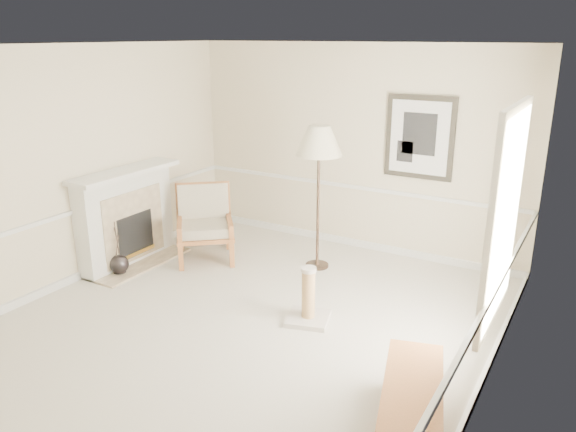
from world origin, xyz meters
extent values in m
plane|color=silver|center=(0.00, 0.00, 0.00)|extent=(5.50, 5.50, 0.00)
cube|color=beige|center=(0.00, 2.75, 1.45)|extent=(5.00, 0.04, 2.90)
cube|color=beige|center=(-2.50, 0.00, 1.45)|extent=(0.04, 5.50, 2.90)
cube|color=beige|center=(2.50, 0.00, 1.45)|extent=(0.04, 5.50, 2.90)
cube|color=white|center=(0.00, 0.00, 2.90)|extent=(5.00, 5.50, 0.04)
cube|color=white|center=(0.00, 2.73, 0.05)|extent=(4.95, 0.04, 0.10)
cube|color=white|center=(0.00, 2.73, 0.90)|extent=(4.95, 0.04, 0.05)
cube|color=white|center=(2.46, 0.40, 1.50)|extent=(0.03, 1.20, 1.80)
cube|color=white|center=(2.45, 0.40, 1.50)|extent=(0.05, 1.34, 1.94)
cube|color=black|center=(0.95, 2.72, 1.70)|extent=(0.92, 0.04, 1.10)
cube|color=white|center=(0.95, 2.69, 1.70)|extent=(0.78, 0.01, 0.96)
cube|color=black|center=(0.95, 2.69, 1.75)|extent=(0.45, 0.01, 0.55)
cube|color=white|center=(-2.36, 0.60, 0.62)|extent=(0.28, 1.50, 1.25)
cube|color=white|center=(-2.31, 0.60, 1.28)|extent=(0.46, 1.64, 0.06)
cube|color=#C6B28E|center=(-2.21, 0.60, 0.55)|extent=(0.02, 1.05, 0.95)
cube|color=black|center=(-2.20, 0.60, 0.42)|extent=(0.02, 0.62, 0.58)
cube|color=gold|center=(-2.20, 0.60, 0.16)|extent=(0.01, 0.66, 0.05)
cube|color=#C6B28E|center=(-2.20, 0.60, 0.01)|extent=(0.60, 1.50, 0.03)
sphere|color=black|center=(-2.15, 0.22, 0.14)|extent=(0.25, 0.25, 0.25)
cylinder|color=black|center=(-2.15, 0.22, 0.04)|extent=(0.16, 0.16, 0.07)
cylinder|color=black|center=(-2.15, 0.22, 0.47)|extent=(0.05, 0.10, 0.40)
cylinder|color=black|center=(-2.15, 0.22, 0.44)|extent=(0.07, 0.12, 0.32)
cylinder|color=black|center=(-2.15, 0.22, 0.50)|extent=(0.03, 0.05, 0.47)
cube|color=#9F5C33|center=(-1.54, 0.73, 0.21)|extent=(0.09, 0.09, 0.41)
cube|color=#9F5C33|center=(-1.97, 1.24, 0.21)|extent=(0.09, 0.09, 0.41)
cube|color=#9F5C33|center=(-1.02, 1.16, 0.21)|extent=(0.09, 0.09, 0.41)
cube|color=#9F5C33|center=(-1.46, 1.68, 0.21)|extent=(0.09, 0.09, 0.41)
cube|color=#9F5C33|center=(-1.50, 1.20, 0.38)|extent=(1.07, 1.07, 0.05)
cube|color=#9F5C33|center=(-1.72, 1.47, 0.72)|extent=(0.70, 0.63, 0.60)
cube|color=#9F5C33|center=(-1.76, 0.99, 0.57)|extent=(0.54, 0.62, 0.05)
cube|color=#9F5C33|center=(-1.24, 1.42, 0.57)|extent=(0.54, 0.62, 0.05)
cube|color=silver|center=(-1.50, 1.20, 0.48)|extent=(0.98, 0.98, 0.13)
cube|color=silver|center=(-1.68, 1.42, 0.74)|extent=(0.67, 0.61, 0.53)
cylinder|color=black|center=(-0.04, 1.76, 0.02)|extent=(0.31, 0.31, 0.03)
cylinder|color=black|center=(-0.04, 1.76, 0.89)|extent=(0.04, 0.04, 1.72)
cone|color=beige|center=(-0.04, 1.76, 1.72)|extent=(0.62, 0.62, 0.38)
cube|color=#9F5C33|center=(2.15, -0.92, 0.41)|extent=(0.84, 1.57, 0.04)
cube|color=#9F5C33|center=(2.15, -0.92, 0.11)|extent=(0.75, 1.45, 0.03)
cube|color=#9F5C33|center=(1.80, -0.30, 0.19)|extent=(0.07, 0.07, 0.39)
cube|color=#9F5C33|center=(2.13, -0.21, 0.19)|extent=(0.07, 0.07, 0.39)
cube|color=beige|center=(0.57, 0.36, 0.03)|extent=(0.55, 0.55, 0.06)
cylinder|color=tan|center=(0.57, 0.36, 0.32)|extent=(0.14, 0.14, 0.53)
cylinder|color=beige|center=(0.57, 0.36, 0.61)|extent=(0.17, 0.17, 0.04)
camera|label=1|loc=(3.16, -4.50, 3.00)|focal=35.00mm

